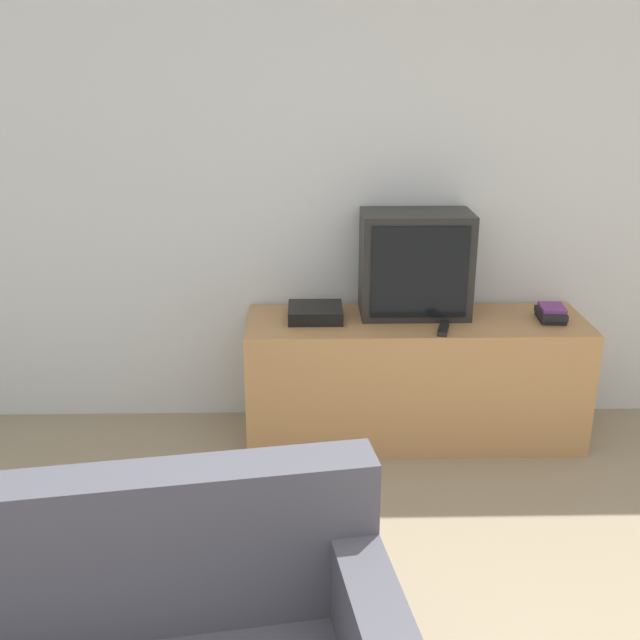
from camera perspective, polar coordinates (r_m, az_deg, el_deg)
name	(u,v)px	position (r m, az deg, el deg)	size (l,w,h in m)	color
wall_back	(370,190)	(4.06, 3.83, 9.87)	(9.00, 0.06, 2.60)	silver
tv_stand	(414,379)	(4.07, 7.18, -4.46)	(1.78, 0.53, 0.67)	tan
television	(415,264)	(3.96, 7.27, 4.25)	(0.57, 0.34, 0.55)	black
book_stack	(551,314)	(4.08, 17.20, 0.47)	(0.15, 0.21, 0.07)	black
remote_on_stand	(444,328)	(3.81, 9.39, -0.64)	(0.09, 0.19, 0.02)	black
set_top_box	(315,313)	(3.92, -0.36, 0.57)	(0.28, 0.26, 0.07)	black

